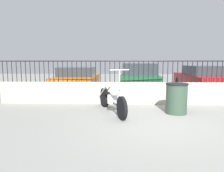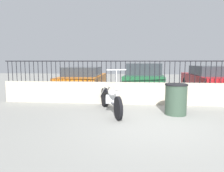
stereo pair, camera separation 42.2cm
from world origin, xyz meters
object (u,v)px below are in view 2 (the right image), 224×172
trash_bin (176,99)px  car_orange (84,79)px  motorcycle_dark_grey (110,99)px  car_red (211,79)px  car_green (144,78)px

trash_bin → car_orange: size_ratio=0.20×
trash_bin → motorcycle_dark_grey: bearing=175.2°
motorcycle_dark_grey → car_red: size_ratio=0.49×
car_orange → car_red: bearing=-92.5°
car_orange → car_red: (6.16, -0.09, 0.03)m
motorcycle_dark_grey → car_orange: motorcycle_dark_grey is taller
car_orange → car_red: size_ratio=0.98×
trash_bin → car_red: (2.44, 4.18, 0.23)m
car_orange → car_green: (3.05, -0.10, 0.07)m
motorcycle_dark_grey → car_orange: 4.51m
motorcycle_dark_grey → trash_bin: 1.90m
car_orange → car_green: 3.05m
trash_bin → car_red: size_ratio=0.20×
car_green → car_orange: bearing=92.0°
trash_bin → car_red: 4.84m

